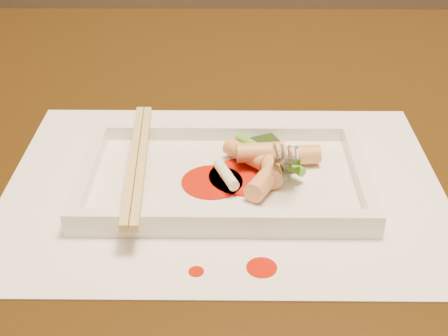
{
  "coord_description": "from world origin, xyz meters",
  "views": [
    {
      "loc": [
        -0.03,
        -0.55,
        1.07
      ],
      "look_at": [
        -0.04,
        -0.07,
        0.77
      ],
      "focal_mm": 50.0,
      "sensor_mm": 36.0,
      "label": 1
    }
  ],
  "objects_px": {
    "table": "(258,228)",
    "plate_base": "(224,181)",
    "placemat": "(224,185)",
    "fork": "(304,96)",
    "chopstick_a": "(133,161)"
  },
  "relations": [
    {
      "from": "placemat",
      "to": "fork",
      "type": "xyz_separation_m",
      "value": [
        0.07,
        0.02,
        0.08
      ]
    },
    {
      "from": "placemat",
      "to": "plate_base",
      "type": "height_order",
      "value": "plate_base"
    },
    {
      "from": "fork",
      "to": "chopstick_a",
      "type": "bearing_deg",
      "value": -173.25
    },
    {
      "from": "table",
      "to": "chopstick_a",
      "type": "distance_m",
      "value": 0.19
    },
    {
      "from": "placemat",
      "to": "plate_base",
      "type": "bearing_deg",
      "value": 0.0
    },
    {
      "from": "plate_base",
      "to": "chopstick_a",
      "type": "relative_size",
      "value": 1.29
    },
    {
      "from": "placemat",
      "to": "chopstick_a",
      "type": "bearing_deg",
      "value": 180.0
    },
    {
      "from": "plate_base",
      "to": "chopstick_a",
      "type": "height_order",
      "value": "chopstick_a"
    },
    {
      "from": "placemat",
      "to": "plate_base",
      "type": "relative_size",
      "value": 1.54
    },
    {
      "from": "table",
      "to": "plate_base",
      "type": "xyz_separation_m",
      "value": [
        -0.04,
        -0.07,
        0.11
      ]
    },
    {
      "from": "fork",
      "to": "placemat",
      "type": "bearing_deg",
      "value": -165.58
    },
    {
      "from": "chopstick_a",
      "to": "fork",
      "type": "relative_size",
      "value": 1.44
    },
    {
      "from": "placemat",
      "to": "plate_base",
      "type": "distance_m",
      "value": 0.0
    },
    {
      "from": "chopstick_a",
      "to": "table",
      "type": "bearing_deg",
      "value": 29.43
    },
    {
      "from": "chopstick_a",
      "to": "fork",
      "type": "bearing_deg",
      "value": 6.75
    }
  ]
}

